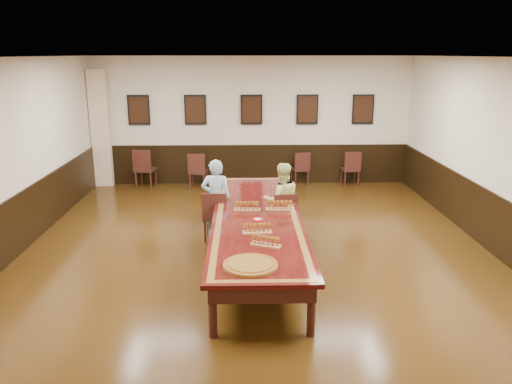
{
  "coord_description": "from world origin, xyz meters",
  "views": [
    {
      "loc": [
        -0.21,
        -7.58,
        3.25
      ],
      "look_at": [
        0.0,
        0.5,
        1.0
      ],
      "focal_mm": 35.0,
      "sensor_mm": 36.0,
      "label": 1
    }
  ],
  "objects_px": {
    "conference_table": "(257,224)",
    "carved_platter": "(250,265)",
    "person_woman": "(282,201)",
    "spare_chair_a": "(145,168)",
    "person_man": "(216,199)",
    "spare_chair_b": "(198,171)",
    "chair_woman": "(283,215)",
    "spare_chair_d": "(350,168)",
    "chair_man": "(216,215)",
    "spare_chair_c": "(300,168)"
  },
  "relations": [
    {
      "from": "person_man",
      "to": "conference_table",
      "type": "bearing_deg",
      "value": 128.84
    },
    {
      "from": "person_man",
      "to": "person_woman",
      "type": "distance_m",
      "value": 1.18
    },
    {
      "from": "spare_chair_a",
      "to": "conference_table",
      "type": "bearing_deg",
      "value": 129.9
    },
    {
      "from": "spare_chair_a",
      "to": "conference_table",
      "type": "distance_m",
      "value": 5.3
    },
    {
      "from": "spare_chair_d",
      "to": "conference_table",
      "type": "bearing_deg",
      "value": 57.19
    },
    {
      "from": "spare_chair_b",
      "to": "conference_table",
      "type": "height_order",
      "value": "spare_chair_b"
    },
    {
      "from": "spare_chair_c",
      "to": "person_man",
      "type": "height_order",
      "value": "person_man"
    },
    {
      "from": "carved_platter",
      "to": "spare_chair_a",
      "type": "bearing_deg",
      "value": 110.94
    },
    {
      "from": "spare_chair_b",
      "to": "person_man",
      "type": "relative_size",
      "value": 0.62
    },
    {
      "from": "spare_chair_a",
      "to": "person_man",
      "type": "relative_size",
      "value": 0.68
    },
    {
      "from": "spare_chair_b",
      "to": "person_man",
      "type": "bearing_deg",
      "value": 106.27
    },
    {
      "from": "carved_platter",
      "to": "chair_woman",
      "type": "bearing_deg",
      "value": 77.91
    },
    {
      "from": "carved_platter",
      "to": "person_man",
      "type": "bearing_deg",
      "value": 100.72
    },
    {
      "from": "person_man",
      "to": "carved_platter",
      "type": "xyz_separation_m",
      "value": [
        0.57,
        -3.02,
        0.05
      ]
    },
    {
      "from": "chair_man",
      "to": "spare_chair_d",
      "type": "distance_m",
      "value": 4.94
    },
    {
      "from": "spare_chair_a",
      "to": "conference_table",
      "type": "xyz_separation_m",
      "value": [
        2.65,
        -4.58,
        0.12
      ]
    },
    {
      "from": "chair_man",
      "to": "person_woman",
      "type": "bearing_deg",
      "value": -171.75
    },
    {
      "from": "person_woman",
      "to": "person_man",
      "type": "bearing_deg",
      "value": -11.02
    },
    {
      "from": "chair_woman",
      "to": "spare_chair_b",
      "type": "height_order",
      "value": "spare_chair_b"
    },
    {
      "from": "person_man",
      "to": "carved_platter",
      "type": "bearing_deg",
      "value": 104.94
    },
    {
      "from": "chair_woman",
      "to": "spare_chair_c",
      "type": "bearing_deg",
      "value": -111.19
    },
    {
      "from": "spare_chair_a",
      "to": "carved_platter",
      "type": "distance_m",
      "value": 7.06
    },
    {
      "from": "spare_chair_b",
      "to": "carved_platter",
      "type": "height_order",
      "value": "spare_chair_b"
    },
    {
      "from": "spare_chair_d",
      "to": "conference_table",
      "type": "relative_size",
      "value": 0.18
    },
    {
      "from": "chair_woman",
      "to": "spare_chair_d",
      "type": "height_order",
      "value": "spare_chair_d"
    },
    {
      "from": "spare_chair_d",
      "to": "chair_man",
      "type": "bearing_deg",
      "value": 44.78
    },
    {
      "from": "chair_man",
      "to": "spare_chair_c",
      "type": "relative_size",
      "value": 1.06
    },
    {
      "from": "chair_man",
      "to": "person_woman",
      "type": "xyz_separation_m",
      "value": [
        1.19,
        0.08,
        0.24
      ]
    },
    {
      "from": "spare_chair_d",
      "to": "spare_chair_b",
      "type": "bearing_deg",
      "value": -1.6
    },
    {
      "from": "conference_table",
      "to": "person_woman",
      "type": "bearing_deg",
      "value": 64.68
    },
    {
      "from": "spare_chair_d",
      "to": "person_woman",
      "type": "relative_size",
      "value": 0.65
    },
    {
      "from": "person_woman",
      "to": "conference_table",
      "type": "distance_m",
      "value": 1.12
    },
    {
      "from": "chair_man",
      "to": "person_man",
      "type": "xyz_separation_m",
      "value": [
        0.01,
        0.1,
        0.27
      ]
    },
    {
      "from": "chair_man",
      "to": "spare_chair_b",
      "type": "distance_m",
      "value": 3.6
    },
    {
      "from": "conference_table",
      "to": "carved_platter",
      "type": "height_order",
      "value": "carved_platter"
    },
    {
      "from": "person_man",
      "to": "carved_platter",
      "type": "relative_size",
      "value": 1.75
    },
    {
      "from": "spare_chair_a",
      "to": "spare_chair_b",
      "type": "distance_m",
      "value": 1.32
    },
    {
      "from": "chair_woman",
      "to": "person_woman",
      "type": "height_order",
      "value": "person_woman"
    },
    {
      "from": "chair_man",
      "to": "person_man",
      "type": "distance_m",
      "value": 0.29
    },
    {
      "from": "spare_chair_c",
      "to": "spare_chair_d",
      "type": "xyz_separation_m",
      "value": [
        1.26,
        -0.13,
        0.02
      ]
    },
    {
      "from": "spare_chair_d",
      "to": "spare_chair_a",
      "type": "bearing_deg",
      "value": -3.69
    },
    {
      "from": "spare_chair_a",
      "to": "spare_chair_b",
      "type": "xyz_separation_m",
      "value": [
        1.32,
        -0.12,
        -0.04
      ]
    },
    {
      "from": "spare_chair_b",
      "to": "spare_chair_d",
      "type": "relative_size",
      "value": 1.01
    },
    {
      "from": "spare_chair_a",
      "to": "person_woman",
      "type": "relative_size",
      "value": 0.71
    },
    {
      "from": "spare_chair_a",
      "to": "person_woman",
      "type": "distance_m",
      "value": 4.76
    },
    {
      "from": "spare_chair_b",
      "to": "spare_chair_d",
      "type": "bearing_deg",
      "value": -170.98
    },
    {
      "from": "chair_man",
      "to": "conference_table",
      "type": "bearing_deg",
      "value": 131.84
    },
    {
      "from": "spare_chair_a",
      "to": "conference_table",
      "type": "relative_size",
      "value": 0.2
    },
    {
      "from": "spare_chair_c",
      "to": "person_man",
      "type": "bearing_deg",
      "value": 51.49
    },
    {
      "from": "person_man",
      "to": "conference_table",
      "type": "height_order",
      "value": "person_man"
    }
  ]
}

